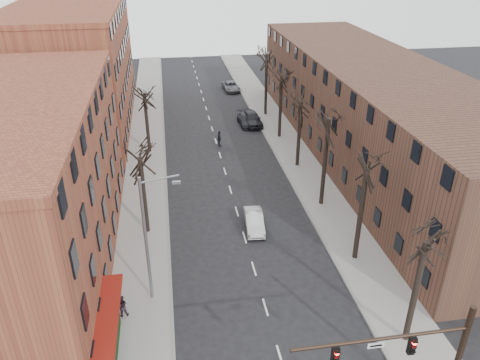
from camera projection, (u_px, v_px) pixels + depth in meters
name	position (u px, v px, depth m)	size (l,w,h in m)	color
sidewalk_left	(146.00, 148.00, 52.61)	(4.00, 90.00, 0.15)	gray
sidewalk_right	(284.00, 140.00, 54.88)	(4.00, 90.00, 0.15)	gray
building_left_near	(12.00, 193.00, 31.23)	(12.00, 26.00, 12.00)	brown
building_left_far	(75.00, 70.00, 56.16)	(12.00, 28.00, 14.00)	brown
building_right	(372.00, 110.00, 49.35)	(12.00, 50.00, 10.00)	#4D3024
awning_left	(114.00, 349.00, 27.06)	(1.20, 7.00, 0.15)	maroon
hedge	(109.00, 355.00, 25.87)	(0.80, 6.00, 1.00)	black
tree_right_a	(405.00, 340.00, 27.71)	(5.20, 5.20, 10.00)	black
tree_right_b	(354.00, 258.00, 34.72)	(5.20, 5.20, 10.80)	black
tree_right_c	(321.00, 204.00, 41.72)	(5.20, 5.20, 11.60)	black
tree_right_d	(297.00, 166.00, 48.72)	(5.20, 5.20, 10.00)	black
tree_right_e	(279.00, 137.00, 55.73)	(5.20, 5.20, 10.80)	black
tree_right_f	(265.00, 115.00, 62.73)	(5.20, 5.20, 11.60)	black
tree_left_a	(148.00, 232.00, 37.82)	(5.20, 5.20, 9.50)	black
tree_left_b	(150.00, 152.00, 51.83)	(5.20, 5.20, 9.50)	black
signal_mast_arm	(428.00, 358.00, 21.00)	(8.14, 0.30, 7.20)	black
streetlight	(148.00, 235.00, 28.58)	(2.45, 0.22, 9.03)	slate
silver_sedan	(254.00, 221.00, 38.03)	(1.41, 4.04, 1.33)	silver
parked_car_near	(252.00, 118.00, 59.00)	(2.03, 5.04, 1.72)	black
parked_car_mid	(246.00, 120.00, 59.09)	(1.87, 4.61, 1.34)	black
parked_car_far	(231.00, 86.00, 72.39)	(2.22, 4.82, 1.34)	slate
pedestrian_b	(122.00, 306.00, 28.94)	(0.73, 0.57, 1.51)	#2A1C24
pedestrian_crossing	(219.00, 139.00, 53.00)	(1.06, 0.44, 1.81)	black
bicycle	(107.00, 360.00, 25.63)	(0.57, 1.64, 0.86)	gray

